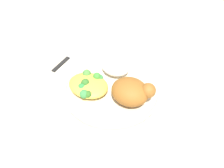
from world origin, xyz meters
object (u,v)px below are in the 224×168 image
Objects in this scene: fork at (70,60)px; plate at (112,88)px; knife at (68,57)px; roasted_chicken at (132,91)px; rice_pile at (116,67)px; mac_cheese_with_broccoli at (88,85)px.

plate is at bearing -12.50° from fork.
roasted_chicken is at bearing -12.95° from knife.
fork is at bearing 167.50° from plate.
rice_pile is at bearing 112.19° from plate.
roasted_chicken is (0.07, -0.01, 0.04)m from plate.
plate is 2.47× the size of roasted_chicken.
knife is (-0.15, 0.09, -0.03)m from mac_cheese_with_broccoli.
roasted_chicken is 0.96× the size of mac_cheese_with_broccoli.
plate is 1.43× the size of knife.
knife is at bearing -175.96° from rice_pile.
mac_cheese_with_broccoli is (-0.12, -0.03, -0.02)m from roasted_chicken.
roasted_chicken reaches higher than plate.
rice_pile is 0.74× the size of mac_cheese_with_broccoli.
rice_pile reaches higher than plate.
rice_pile is at bearing 6.50° from fork.
mac_cheese_with_broccoli reaches higher than knife.
knife is at bearing 167.05° from roasted_chicken.
rice_pile is at bearing 4.04° from knife.
rice_pile is (-0.02, 0.06, 0.02)m from plate.
rice_pile is (-0.09, 0.08, -0.02)m from roasted_chicken.
roasted_chicken is 0.12m from mac_cheese_with_broccoli.
plate is 1.91× the size of fork.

